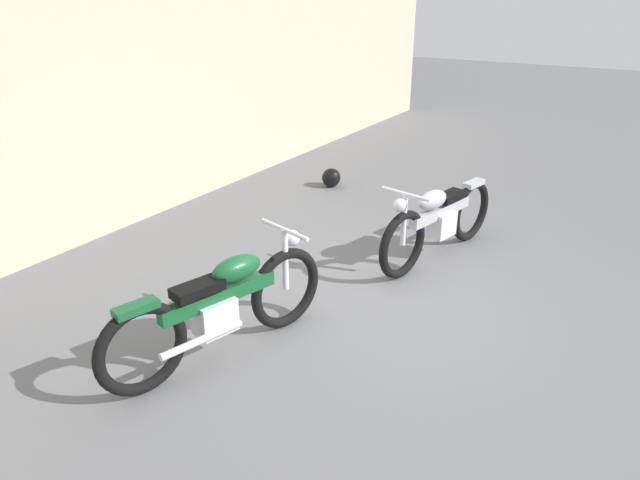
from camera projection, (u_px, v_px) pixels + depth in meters
ground_plane at (384, 304)px, 5.58m from camera, size 40.00×40.00×0.00m
building_wall at (94, 96)px, 6.75m from camera, size 18.00×0.30×3.25m
helmet at (331, 178)px, 8.80m from camera, size 0.28×0.28×0.28m
motorcycle_green at (222, 306)px, 4.65m from camera, size 2.05×0.79×0.94m
motorcycle_silver at (438, 220)px, 6.37m from camera, size 2.04×0.69×0.93m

